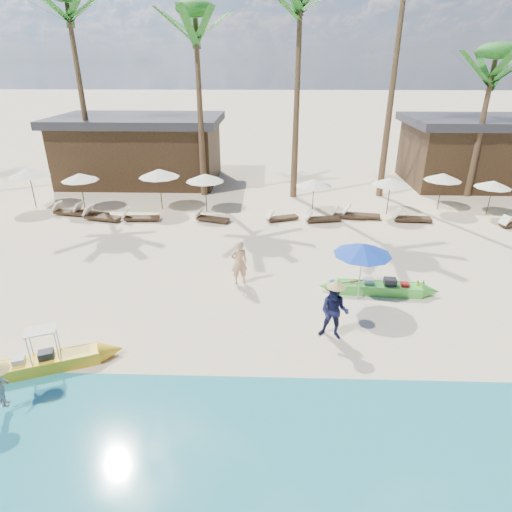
{
  "coord_description": "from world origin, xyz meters",
  "views": [
    {
      "loc": [
        0.7,
        -11.36,
        7.56
      ],
      "look_at": [
        0.26,
        2.0,
        1.45
      ],
      "focal_mm": 30.0,
      "sensor_mm": 36.0,
      "label": 1
    }
  ],
  "objects_px": {
    "yellow_canoe": "(40,364)",
    "blue_umbrella": "(363,249)",
    "tourist": "(239,262)",
    "green_canoe": "(378,288)"
  },
  "relations": [
    {
      "from": "green_canoe",
      "to": "blue_umbrella",
      "type": "bearing_deg",
      "value": -147.35
    },
    {
      "from": "tourist",
      "to": "blue_umbrella",
      "type": "xyz_separation_m",
      "value": [
        4.2,
        -1.04,
        1.04
      ]
    },
    {
      "from": "yellow_canoe",
      "to": "tourist",
      "type": "relative_size",
      "value": 2.69
    },
    {
      "from": "yellow_canoe",
      "to": "blue_umbrella",
      "type": "relative_size",
      "value": 2.18
    },
    {
      "from": "green_canoe",
      "to": "yellow_canoe",
      "type": "bearing_deg",
      "value": -151.39
    },
    {
      "from": "blue_umbrella",
      "to": "tourist",
      "type": "bearing_deg",
      "value": 166.11
    },
    {
      "from": "tourist",
      "to": "blue_umbrella",
      "type": "distance_m",
      "value": 4.45
    },
    {
      "from": "tourist",
      "to": "blue_umbrella",
      "type": "bearing_deg",
      "value": 149.39
    },
    {
      "from": "green_canoe",
      "to": "tourist",
      "type": "distance_m",
      "value": 5.08
    },
    {
      "from": "yellow_canoe",
      "to": "tourist",
      "type": "height_order",
      "value": "tourist"
    }
  ]
}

